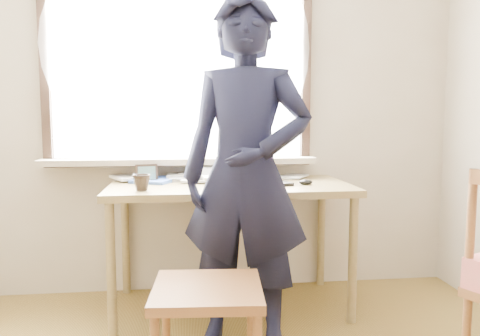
{
  "coord_description": "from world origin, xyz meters",
  "views": [
    {
      "loc": [
        -0.17,
        -1.29,
        1.23
      ],
      "look_at": [
        0.09,
        0.95,
        0.98
      ],
      "focal_mm": 35.0,
      "sensor_mm": 36.0,
      "label": 1
    }
  ],
  "objects": [
    {
      "name": "desk_clutter",
      "position": [
        -0.18,
        1.84,
        0.83
      ],
      "size": [
        0.88,
        0.5,
        0.04
      ],
      "color": "white",
      "rests_on": "desk"
    },
    {
      "name": "book_a",
      "position": [
        -0.28,
        1.86,
        0.82
      ],
      "size": [
        0.2,
        0.27,
        0.03
      ],
      "primitive_type": "imported",
      "rotation": [
        0.0,
        0.0,
        0.01
      ],
      "color": "white",
      "rests_on": "desk"
    },
    {
      "name": "mug_white",
      "position": [
        -0.03,
        1.77,
        0.85
      ],
      "size": [
        0.13,
        0.13,
        0.09
      ],
      "primitive_type": "imported",
      "rotation": [
        0.0,
        0.0,
        0.23
      ],
      "color": "white",
      "rests_on": "desk"
    },
    {
      "name": "person",
      "position": [
        0.14,
        1.1,
        0.93
      ],
      "size": [
        0.78,
        0.63,
        1.85
      ],
      "primitive_type": "imported",
      "rotation": [
        0.0,
        0.0,
        -0.32
      ],
      "color": "black",
      "rests_on": "ground"
    },
    {
      "name": "laptop",
      "position": [
        0.27,
        1.6,
        0.86
      ],
      "size": [
        0.43,
        0.39,
        0.24
      ],
      "color": "black",
      "rests_on": "desk"
    },
    {
      "name": "picture_frame",
      "position": [
        -0.42,
        1.73,
        0.86
      ],
      "size": [
        0.14,
        0.04,
        0.11
      ],
      "color": "black",
      "rests_on": "desk"
    },
    {
      "name": "mouse",
      "position": [
        0.58,
        1.53,
        0.82
      ],
      "size": [
        0.09,
        0.06,
        0.03
      ],
      "primitive_type": "ellipsoid",
      "color": "black",
      "rests_on": "desk"
    },
    {
      "name": "work_chair",
      "position": [
        -0.08,
        0.7,
        0.41
      ],
      "size": [
        0.51,
        0.49,
        0.49
      ],
      "color": "brown",
      "rests_on": "ground"
    },
    {
      "name": "desk",
      "position": [
        0.11,
        1.63,
        0.72
      ],
      "size": [
        1.51,
        0.75,
        0.81
      ],
      "color": "olive",
      "rests_on": "ground"
    },
    {
      "name": "book_b",
      "position": [
        0.51,
        1.91,
        0.82
      ],
      "size": [
        0.26,
        0.28,
        0.02
      ],
      "primitive_type": "imported",
      "rotation": [
        0.0,
        0.0,
        -0.56
      ],
      "color": "white",
      "rests_on": "desk"
    },
    {
      "name": "mug_dark",
      "position": [
        -0.42,
        1.41,
        0.85
      ],
      "size": [
        0.11,
        0.11,
        0.09
      ],
      "primitive_type": "imported",
      "rotation": [
        0.0,
        0.0,
        -0.03
      ],
      "color": "black",
      "rests_on": "desk"
    }
  ]
}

